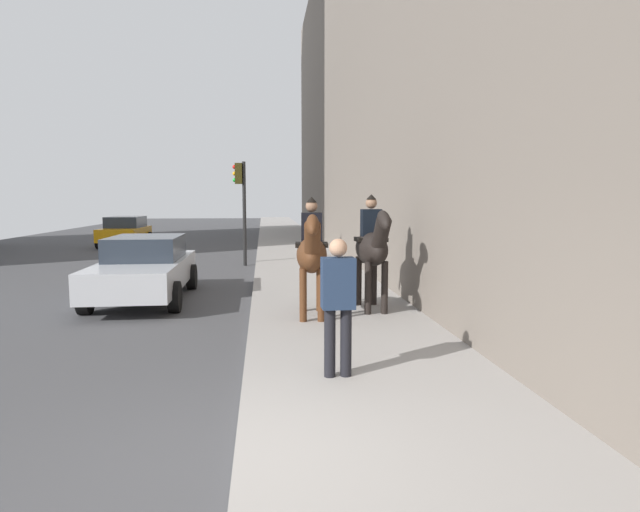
{
  "coord_description": "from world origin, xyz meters",
  "views": [
    {
      "loc": [
        -4.37,
        -0.27,
        2.3
      ],
      "look_at": [
        4.0,
        -1.15,
        1.4
      ],
      "focal_mm": 30.27,
      "sensor_mm": 36.0,
      "label": 1
    }
  ],
  "objects_px": {
    "mounted_horse_far": "(372,247)",
    "traffic_light_near_curb": "(241,196)",
    "car_near_lane": "(145,268)",
    "mounted_horse_near": "(312,252)",
    "pedestrian_greeting": "(338,298)",
    "car_mid_lane": "(125,231)"
  },
  "relations": [
    {
      "from": "mounted_horse_far",
      "to": "traffic_light_near_curb",
      "type": "height_order",
      "value": "traffic_light_near_curb"
    },
    {
      "from": "car_near_lane",
      "to": "traffic_light_near_curb",
      "type": "xyz_separation_m",
      "value": [
        6.12,
        -1.95,
        1.65
      ]
    },
    {
      "from": "mounted_horse_near",
      "to": "pedestrian_greeting",
      "type": "distance_m",
      "value": 3.38
    },
    {
      "from": "mounted_horse_near",
      "to": "car_near_lane",
      "type": "distance_m",
      "value": 4.51
    },
    {
      "from": "mounted_horse_far",
      "to": "pedestrian_greeting",
      "type": "bearing_deg",
      "value": -18.73
    },
    {
      "from": "mounted_horse_far",
      "to": "car_near_lane",
      "type": "relative_size",
      "value": 0.49
    },
    {
      "from": "pedestrian_greeting",
      "to": "mounted_horse_near",
      "type": "bearing_deg",
      "value": -1.13
    },
    {
      "from": "car_mid_lane",
      "to": "pedestrian_greeting",
      "type": "bearing_deg",
      "value": 20.73
    },
    {
      "from": "mounted_horse_far",
      "to": "car_mid_lane",
      "type": "bearing_deg",
      "value": -153.56
    },
    {
      "from": "mounted_horse_far",
      "to": "car_near_lane",
      "type": "bearing_deg",
      "value": -116.15
    },
    {
      "from": "mounted_horse_far",
      "to": "car_mid_lane",
      "type": "relative_size",
      "value": 0.58
    },
    {
      "from": "pedestrian_greeting",
      "to": "traffic_light_near_curb",
      "type": "distance_m",
      "value": 12.37
    },
    {
      "from": "mounted_horse_near",
      "to": "pedestrian_greeting",
      "type": "xyz_separation_m",
      "value": [
        -3.37,
        -0.02,
        -0.22
      ]
    },
    {
      "from": "mounted_horse_near",
      "to": "car_mid_lane",
      "type": "xyz_separation_m",
      "value": [
        17.06,
        7.51,
        -0.56
      ]
    },
    {
      "from": "car_near_lane",
      "to": "mounted_horse_far",
      "type": "bearing_deg",
      "value": 64.69
    },
    {
      "from": "car_near_lane",
      "to": "car_mid_lane",
      "type": "bearing_deg",
      "value": -165.14
    },
    {
      "from": "car_mid_lane",
      "to": "car_near_lane",
      "type": "bearing_deg",
      "value": 15.9
    },
    {
      "from": "car_near_lane",
      "to": "traffic_light_near_curb",
      "type": "bearing_deg",
      "value": 161.75
    },
    {
      "from": "mounted_horse_near",
      "to": "car_near_lane",
      "type": "xyz_separation_m",
      "value": [
        2.71,
        3.56,
        -0.58
      ]
    },
    {
      "from": "pedestrian_greeting",
      "to": "car_mid_lane",
      "type": "bearing_deg",
      "value": 18.8
    },
    {
      "from": "pedestrian_greeting",
      "to": "car_mid_lane",
      "type": "distance_m",
      "value": 21.77
    },
    {
      "from": "mounted_horse_near",
      "to": "pedestrian_greeting",
      "type": "height_order",
      "value": "mounted_horse_near"
    }
  ]
}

